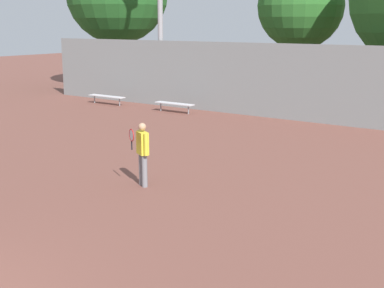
{
  "coord_description": "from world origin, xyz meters",
  "views": [
    {
      "loc": [
        7.14,
        -2.89,
        3.98
      ],
      "look_at": [
        -0.64,
        8.03,
        0.94
      ],
      "focal_mm": 50.0,
      "sensor_mm": 36.0,
      "label": 1
    }
  ],
  "objects_px": {
    "tennis_player": "(142,151)",
    "bench_courtside_far": "(107,97)",
    "bench_adjacent_court": "(174,104)",
    "tree_dark_dense": "(301,6)"
  },
  "relations": [
    {
      "from": "tree_dark_dense",
      "to": "bench_courtside_far",
      "type": "bearing_deg",
      "value": -131.31
    },
    {
      "from": "bench_adjacent_court",
      "to": "tree_dark_dense",
      "type": "relative_size",
      "value": 0.28
    },
    {
      "from": "bench_courtside_far",
      "to": "bench_adjacent_court",
      "type": "relative_size",
      "value": 1.09
    },
    {
      "from": "bench_adjacent_court",
      "to": "tree_dark_dense",
      "type": "height_order",
      "value": "tree_dark_dense"
    },
    {
      "from": "bench_courtside_far",
      "to": "tree_dark_dense",
      "type": "height_order",
      "value": "tree_dark_dense"
    },
    {
      "from": "tennis_player",
      "to": "tree_dark_dense",
      "type": "bearing_deg",
      "value": 130.74
    },
    {
      "from": "bench_courtside_far",
      "to": "bench_adjacent_court",
      "type": "distance_m",
      "value": 4.24
    },
    {
      "from": "bench_adjacent_court",
      "to": "tennis_player",
      "type": "bearing_deg",
      "value": -56.7
    },
    {
      "from": "tennis_player",
      "to": "bench_courtside_far",
      "type": "xyz_separation_m",
      "value": [
        -10.4,
        9.37,
        -0.5
      ]
    },
    {
      "from": "bench_courtside_far",
      "to": "bench_adjacent_court",
      "type": "bearing_deg",
      "value": 0.0
    }
  ]
}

